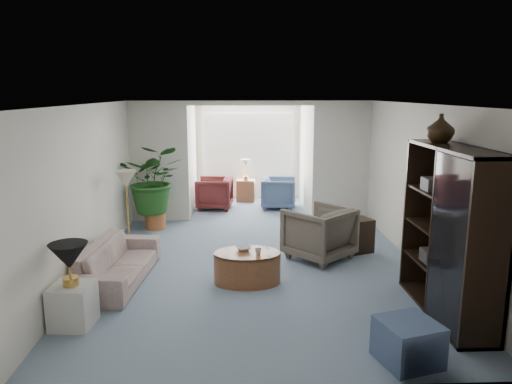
{
  "coord_description": "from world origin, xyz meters",
  "views": [
    {
      "loc": [
        -0.33,
        -6.99,
        2.67
      ],
      "look_at": [
        0.0,
        0.6,
        1.1
      ],
      "focal_mm": 34.01,
      "sensor_mm": 36.0,
      "label": 1
    }
  ],
  "objects_px": {
    "coffee_cup": "(258,252)",
    "sunroom_chair_maroon": "(214,193)",
    "sofa": "(118,262)",
    "cabinet_urn": "(441,128)",
    "plant_pot": "(155,221)",
    "sunroom_chair_blue": "(279,193)",
    "wingback_chair": "(319,233)",
    "side_table_dark": "(357,235)",
    "table_lamp": "(69,256)",
    "coffee_bowl": "(244,248)",
    "framed_picture": "(427,160)",
    "end_table": "(73,305)",
    "floor_lamp": "(126,179)",
    "ottoman": "(408,342)",
    "sunroom_table": "(246,191)",
    "coffee_table": "(247,267)",
    "entertainment_cabinet": "(450,232)"
  },
  "relations": [
    {
      "from": "coffee_cup",
      "to": "sunroom_chair_maroon",
      "type": "distance_m",
      "value": 4.69
    },
    {
      "from": "sofa",
      "to": "coffee_cup",
      "type": "relative_size",
      "value": 20.43
    },
    {
      "from": "cabinet_urn",
      "to": "plant_pot",
      "type": "height_order",
      "value": "cabinet_urn"
    },
    {
      "from": "coffee_cup",
      "to": "sunroom_chair_blue",
      "type": "bearing_deg",
      "value": 81.35
    },
    {
      "from": "coffee_cup",
      "to": "cabinet_urn",
      "type": "bearing_deg",
      "value": -11.74
    },
    {
      "from": "wingback_chair",
      "to": "side_table_dark",
      "type": "height_order",
      "value": "wingback_chair"
    },
    {
      "from": "table_lamp",
      "to": "coffee_bowl",
      "type": "bearing_deg",
      "value": 33.3
    },
    {
      "from": "framed_picture",
      "to": "sunroom_chair_blue",
      "type": "distance_m",
      "value": 4.71
    },
    {
      "from": "framed_picture",
      "to": "wingback_chair",
      "type": "distance_m",
      "value": 2.02
    },
    {
      "from": "coffee_cup",
      "to": "plant_pot",
      "type": "distance_m",
      "value": 3.56
    },
    {
      "from": "coffee_bowl",
      "to": "wingback_chair",
      "type": "bearing_deg",
      "value": 35.62
    },
    {
      "from": "sofa",
      "to": "end_table",
      "type": "xyz_separation_m",
      "value": [
        -0.2,
        -1.35,
        -0.04
      ]
    },
    {
      "from": "end_table",
      "to": "coffee_cup",
      "type": "height_order",
      "value": "coffee_cup"
    },
    {
      "from": "sunroom_chair_maroon",
      "to": "floor_lamp",
      "type": "bearing_deg",
      "value": -17.73
    },
    {
      "from": "end_table",
      "to": "coffee_bowl",
      "type": "xyz_separation_m",
      "value": [
        2.0,
        1.32,
        0.23
      ]
    },
    {
      "from": "ottoman",
      "to": "sunroom_chair_maroon",
      "type": "height_order",
      "value": "sunroom_chair_maroon"
    },
    {
      "from": "framed_picture",
      "to": "table_lamp",
      "type": "bearing_deg",
      "value": -161.33
    },
    {
      "from": "sunroom_table",
      "to": "wingback_chair",
      "type": "bearing_deg",
      "value": -75.68
    },
    {
      "from": "sunroom_chair_maroon",
      "to": "table_lamp",
      "type": "bearing_deg",
      "value": -7.53
    },
    {
      "from": "ottoman",
      "to": "sunroom_table",
      "type": "bearing_deg",
      "value": 101.09
    },
    {
      "from": "wingback_chair",
      "to": "cabinet_urn",
      "type": "bearing_deg",
      "value": 86.71
    },
    {
      "from": "sofa",
      "to": "sunroom_chair_blue",
      "type": "bearing_deg",
      "value": -26.63
    },
    {
      "from": "end_table",
      "to": "sunroom_chair_blue",
      "type": "relative_size",
      "value": 0.63
    },
    {
      "from": "floor_lamp",
      "to": "wingback_chair",
      "type": "xyz_separation_m",
      "value": [
        3.18,
        -0.52,
        -0.82
      ]
    },
    {
      "from": "coffee_cup",
      "to": "ottoman",
      "type": "relative_size",
      "value": 0.18
    },
    {
      "from": "sunroom_chair_maroon",
      "to": "coffee_cup",
      "type": "bearing_deg",
      "value": 16.05
    },
    {
      "from": "wingback_chair",
      "to": "plant_pot",
      "type": "relative_size",
      "value": 2.35
    },
    {
      "from": "coffee_table",
      "to": "entertainment_cabinet",
      "type": "xyz_separation_m",
      "value": [
        2.4,
        -1.07,
        0.8
      ]
    },
    {
      "from": "end_table",
      "to": "sunroom_table",
      "type": "xyz_separation_m",
      "value": [
        2.15,
        6.48,
        0.02
      ]
    },
    {
      "from": "wingback_chair",
      "to": "coffee_table",
      "type": "bearing_deg",
      "value": -1.38
    },
    {
      "from": "cabinet_urn",
      "to": "ottoman",
      "type": "height_order",
      "value": "cabinet_urn"
    },
    {
      "from": "entertainment_cabinet",
      "to": "sunroom_chair_blue",
      "type": "relative_size",
      "value": 2.6
    },
    {
      "from": "floor_lamp",
      "to": "coffee_table",
      "type": "relative_size",
      "value": 0.38
    },
    {
      "from": "table_lamp",
      "to": "wingback_chair",
      "type": "distance_m",
      "value": 3.95
    },
    {
      "from": "framed_picture",
      "to": "end_table",
      "type": "bearing_deg",
      "value": -161.33
    },
    {
      "from": "coffee_bowl",
      "to": "wingback_chair",
      "type": "distance_m",
      "value": 1.53
    },
    {
      "from": "floor_lamp",
      "to": "coffee_bowl",
      "type": "height_order",
      "value": "floor_lamp"
    },
    {
      "from": "coffee_cup",
      "to": "ottoman",
      "type": "xyz_separation_m",
      "value": [
        1.41,
        -2.05,
        -0.28
      ]
    },
    {
      "from": "coffee_table",
      "to": "plant_pot",
      "type": "xyz_separation_m",
      "value": [
        -1.76,
        2.89,
        -0.07
      ]
    },
    {
      "from": "floor_lamp",
      "to": "sunroom_chair_blue",
      "type": "relative_size",
      "value": 0.45
    },
    {
      "from": "coffee_cup",
      "to": "sunroom_chair_maroon",
      "type": "height_order",
      "value": "sunroom_chair_maroon"
    },
    {
      "from": "sunroom_table",
      "to": "sunroom_chair_maroon",
      "type": "bearing_deg",
      "value": -135.0
    },
    {
      "from": "end_table",
      "to": "side_table_dark",
      "type": "relative_size",
      "value": 0.87
    },
    {
      "from": "plant_pot",
      "to": "sunroom_chair_blue",
      "type": "height_order",
      "value": "sunroom_chair_blue"
    },
    {
      "from": "coffee_bowl",
      "to": "cabinet_urn",
      "type": "bearing_deg",
      "value": -15.24
    },
    {
      "from": "floor_lamp",
      "to": "coffee_bowl",
      "type": "xyz_separation_m",
      "value": [
        1.93,
        -1.41,
        -0.77
      ]
    },
    {
      "from": "cabinet_urn",
      "to": "plant_pot",
      "type": "relative_size",
      "value": 0.89
    },
    {
      "from": "entertainment_cabinet",
      "to": "sunroom_chair_maroon",
      "type": "distance_m",
      "value": 6.4
    },
    {
      "from": "floor_lamp",
      "to": "plant_pot",
      "type": "xyz_separation_m",
      "value": [
        0.23,
        1.37,
        -1.09
      ]
    },
    {
      "from": "wingback_chair",
      "to": "sunroom_chair_maroon",
      "type": "bearing_deg",
      "value": -103.5
    }
  ]
}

